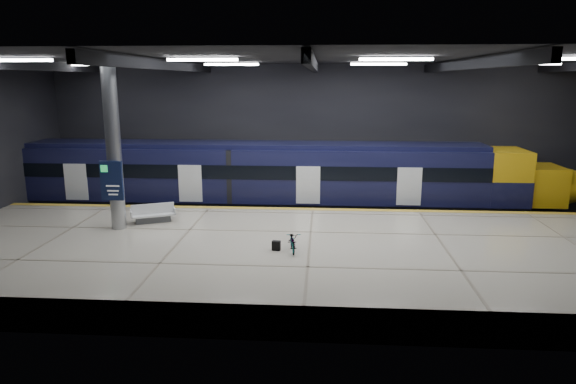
{
  "coord_description": "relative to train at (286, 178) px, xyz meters",
  "views": [
    {
      "loc": [
        0.46,
        -21.07,
        7.17
      ],
      "look_at": [
        -1.1,
        1.5,
        2.2
      ],
      "focal_mm": 32.0,
      "sensor_mm": 36.0,
      "label": 1
    }
  ],
  "objects": [
    {
      "name": "ground",
      "position": [
        1.48,
        -5.5,
        -2.06
      ],
      "size": [
        30.0,
        30.0,
        0.0
      ],
      "primitive_type": "plane",
      "color": "black",
      "rests_on": "ground"
    },
    {
      "name": "bicycle",
      "position": [
        0.88,
        -8.88,
        -0.59
      ],
      "size": [
        0.68,
        1.46,
        0.74
      ],
      "primitive_type": "imported",
      "rotation": [
        0.0,
        0.0,
        0.14
      ],
      "color": "#99999E",
      "rests_on": "platform"
    },
    {
      "name": "bench",
      "position": [
        -5.4,
        -5.5,
        -0.67
      ],
      "size": [
        2.02,
        1.47,
        0.83
      ],
      "rotation": [
        0.0,
        0.0,
        0.42
      ],
      "color": "#595B60",
      "rests_on": "platform"
    },
    {
      "name": "room_shell",
      "position": [
        1.47,
        -5.49,
        3.66
      ],
      "size": [
        30.1,
        16.1,
        8.05
      ],
      "color": "black",
      "rests_on": "ground"
    },
    {
      "name": "safety_strip",
      "position": [
        1.48,
        -2.75,
        -0.95
      ],
      "size": [
        30.0,
        0.4,
        0.01
      ],
      "primitive_type": "cube",
      "color": "gold",
      "rests_on": "platform"
    },
    {
      "name": "info_column",
      "position": [
        -6.52,
        -6.52,
        2.4
      ],
      "size": [
        0.9,
        0.78,
        6.9
      ],
      "color": "#9EA0A5",
      "rests_on": "platform"
    },
    {
      "name": "platform",
      "position": [
        1.48,
        -8.0,
        -1.51
      ],
      "size": [
        30.0,
        11.0,
        1.1
      ],
      "primitive_type": "cube",
      "color": "beige",
      "rests_on": "ground"
    },
    {
      "name": "rails",
      "position": [
        1.48,
        0.0,
        -1.98
      ],
      "size": [
        30.0,
        1.52,
        0.16
      ],
      "color": "gray",
      "rests_on": "ground"
    },
    {
      "name": "pannier_bag",
      "position": [
        0.28,
        -8.88,
        -0.78
      ],
      "size": [
        0.33,
        0.23,
        0.35
      ],
      "primitive_type": "cube",
      "rotation": [
        0.0,
        0.0,
        -0.18
      ],
      "color": "black",
      "rests_on": "platform"
    },
    {
      "name": "train",
      "position": [
        0.0,
        0.0,
        0.0
      ],
      "size": [
        29.4,
        2.84,
        3.79
      ],
      "color": "black",
      "rests_on": "ground"
    }
  ]
}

